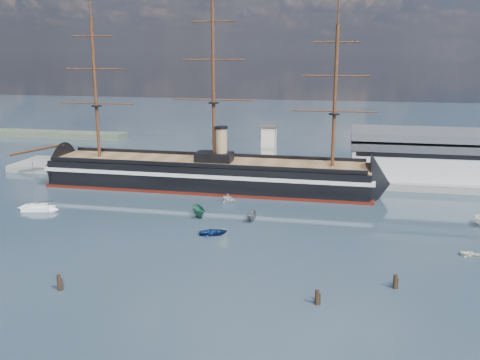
# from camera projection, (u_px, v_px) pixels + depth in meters

# --- Properties ---
(ground) EXTENTS (600.00, 600.00, 0.00)m
(ground) POSITION_uv_depth(u_px,v_px,m) (235.00, 211.00, 127.64)
(ground) COLOR #1D2D3D
(ground) RESTS_ON ground
(quay) EXTENTS (180.00, 18.00, 2.00)m
(quay) POSITION_uv_depth(u_px,v_px,m) (293.00, 179.00, 159.99)
(quay) COLOR slate
(quay) RESTS_ON ground
(warehouse) EXTENTS (63.00, 21.00, 11.60)m
(warehouse) POSITION_uv_depth(u_px,v_px,m) (463.00, 156.00, 152.64)
(warehouse) COLOR #B7BABC
(warehouse) RESTS_ON ground
(quay_tower) EXTENTS (5.00, 5.00, 15.00)m
(quay_tower) POSITION_uv_depth(u_px,v_px,m) (269.00, 148.00, 156.19)
(quay_tower) COLOR silver
(quay_tower) RESTS_ON ground
(warship) EXTENTS (112.95, 17.10, 53.94)m
(warship) POSITION_uv_depth(u_px,v_px,m) (201.00, 174.00, 148.42)
(warship) COLOR black
(warship) RESTS_ON ground
(sailboat) EXTENTS (7.99, 3.96, 12.29)m
(sailboat) POSITION_uv_depth(u_px,v_px,m) (38.00, 208.00, 127.83)
(sailboat) COLOR white
(sailboat) RESTS_ON ground
(motorboat_a) EXTENTS (7.75, 5.90, 2.94)m
(motorboat_a) POSITION_uv_depth(u_px,v_px,m) (199.00, 217.00, 123.37)
(motorboat_a) COLOR #28634E
(motorboat_a) RESTS_ON ground
(motorboat_b) EXTENTS (2.75, 3.98, 1.72)m
(motorboat_b) POSITION_uv_depth(u_px,v_px,m) (214.00, 235.00, 111.39)
(motorboat_b) COLOR navy
(motorboat_b) RESTS_ON ground
(motorboat_c) EXTENTS (6.25, 2.75, 2.43)m
(motorboat_c) POSITION_uv_depth(u_px,v_px,m) (252.00, 221.00, 120.51)
(motorboat_c) COLOR slate
(motorboat_c) RESTS_ON ground
(motorboat_d) EXTENTS (6.67, 6.97, 2.47)m
(motorboat_d) POSITION_uv_depth(u_px,v_px,m) (228.00, 202.00, 135.20)
(motorboat_d) COLOR silver
(motorboat_d) RESTS_ON ground
(motorboat_e) EXTENTS (1.50, 2.83, 1.26)m
(motorboat_e) POSITION_uv_depth(u_px,v_px,m) (472.00, 256.00, 99.66)
(motorboat_e) COLOR #E7ECCE
(motorboat_e) RESTS_ON ground
(piling_near_left) EXTENTS (0.64, 0.64, 3.40)m
(piling_near_left) POSITION_uv_depth(u_px,v_px,m) (60.00, 290.00, 85.49)
(piling_near_left) COLOR black
(piling_near_left) RESTS_ON ground
(piling_near_right) EXTENTS (0.64, 0.64, 3.10)m
(piling_near_right) POSITION_uv_depth(u_px,v_px,m) (317.00, 304.00, 80.76)
(piling_near_right) COLOR black
(piling_near_right) RESTS_ON ground
(piling_far_right) EXTENTS (0.64, 0.64, 3.10)m
(piling_far_right) POSITION_uv_depth(u_px,v_px,m) (395.00, 289.00, 86.18)
(piling_far_right) COLOR black
(piling_far_right) RESTS_ON ground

